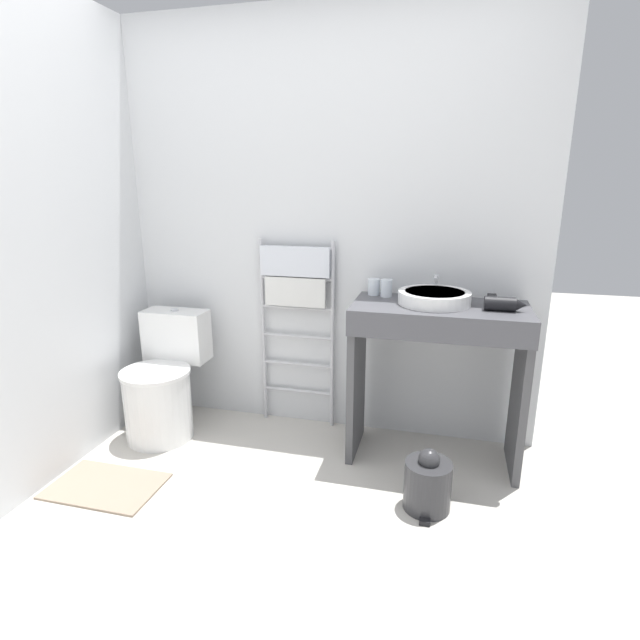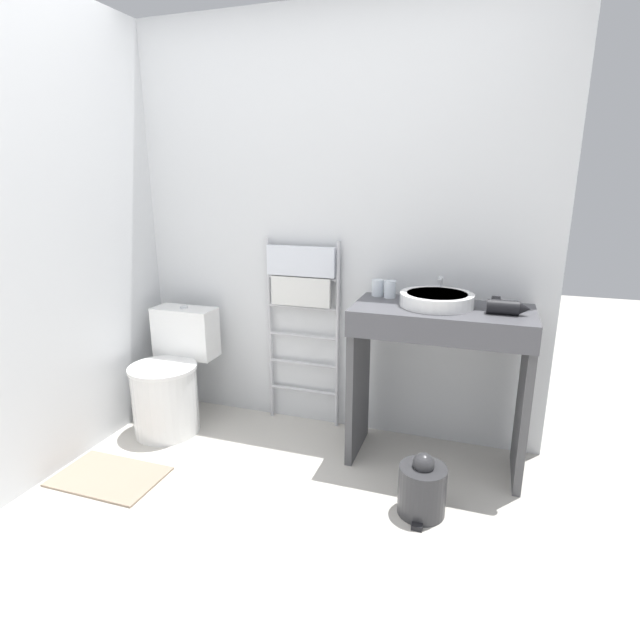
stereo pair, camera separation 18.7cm
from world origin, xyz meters
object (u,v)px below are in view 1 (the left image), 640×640
Objects in this scene: toilet at (163,386)px; sink_basin at (434,297)px; towel_radiator at (296,294)px; hair_dryer at (502,303)px; trash_bin at (428,483)px; cup_near_wall at (374,287)px; cup_near_edge at (386,288)px.

toilet is 1.70m from sink_basin.
towel_radiator reaches higher than hair_dryer.
sink_basin reaches higher than toilet.
sink_basin reaches higher than trash_bin.
toilet is 1.42m from cup_near_wall.
hair_dryer is (0.33, -0.05, -0.00)m from sink_basin.
cup_near_edge is 0.62m from hair_dryer.
toilet is at bearing -177.68° from hair_dryer.
toilet is 1.97× the size of sink_basin.
cup_near_wall is (1.24, 0.27, 0.63)m from toilet.
cup_near_edge is 0.48× the size of hair_dryer.
hair_dryer is (0.68, -0.19, -0.01)m from cup_near_wall.
toilet is at bearing -167.87° from cup_near_wall.
towel_radiator is at bearing 23.15° from toilet.
hair_dryer is at bearing 55.69° from trash_bin.
towel_radiator reaches higher than cup_near_wall.
sink_basin is 1.88× the size of hair_dryer.
towel_radiator is (0.76, 0.32, 0.55)m from toilet.
cup_near_wall is at bearing 12.13° from toilet.
cup_near_edge reaches higher than hair_dryer.
towel_radiator is at bearing 166.74° from sink_basin.
cup_near_wall is 0.29× the size of trash_bin.
toilet reaches higher than trash_bin.
towel_radiator is 1.19m from hair_dryer.
sink_basin is 0.37m from cup_near_wall.
cup_near_wall is at bearing -6.80° from towel_radiator.
trash_bin is at bearing -38.69° from towel_radiator.
hair_dryer is at bearing -8.92° from sink_basin.
sink_basin is at bearing 4.70° from toilet.
sink_basin is at bearing -22.50° from cup_near_edge.
sink_basin is at bearing 93.92° from trash_bin.
hair_dryer is at bearing 2.32° from toilet.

